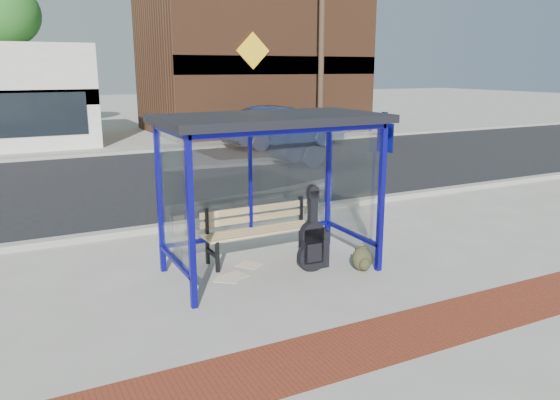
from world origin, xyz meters
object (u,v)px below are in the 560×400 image
guitar_bag (312,242)px  backpack (363,260)px  fire_hydrant (336,129)px  suitcase (316,249)px  parked_car (283,126)px  bench (260,228)px

guitar_bag → backpack: guitar_bag is taller
fire_hydrant → guitar_bag: bearing=-124.1°
suitcase → parked_car: bearing=66.1°
parked_car → fire_hydrant: size_ratio=6.16×
bench → suitcase: size_ratio=3.01×
backpack → fire_hydrant: size_ratio=0.48×
guitar_bag → fire_hydrant: (9.28, 13.72, -0.04)m
suitcase → guitar_bag: bearing=-140.5°
guitar_bag → fire_hydrant: size_ratio=1.61×
backpack → guitar_bag: bearing=165.2°
bench → parked_car: bearing=59.7°
bench → suitcase: bearing=-54.6°
suitcase → parked_car: 13.67m
fire_hydrant → bench: bearing=-127.3°
bench → suitcase: 1.03m
parked_car → bench: bearing=146.4°
suitcase → backpack: suitcase is taller
fire_hydrant → backpack: bearing=-121.3°
guitar_bag → parked_car: bearing=68.0°
backpack → bench: bearing=146.1°
bench → backpack: 1.76m
guitar_bag → backpack: 0.84m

